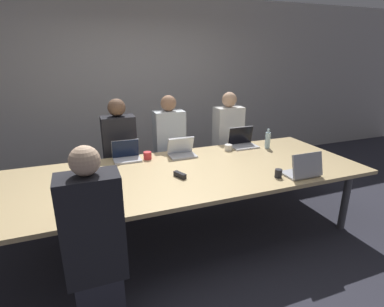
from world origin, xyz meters
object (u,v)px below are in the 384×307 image
Objects in this scene: person_near_left at (95,247)px; cup_far_midleft at (148,156)px; laptop_far_midleft at (126,154)px; person_far_right at (228,142)px; laptop_far_center at (182,150)px; laptop_near_left at (90,205)px; laptop_near_right at (303,169)px; cup_far_right at (228,147)px; cup_near_right at (278,173)px; stapler at (180,175)px; laptop_far_right at (242,141)px; person_far_center at (170,149)px; bottle_far_right at (268,140)px; person_far_midleft at (121,157)px.

person_near_left is 1.57m from cup_far_midleft.
person_far_right reaches higher than laptop_far_midleft.
laptop_far_center reaches higher than laptop_far_midleft.
laptop_near_left is 1.02× the size of laptop_near_right.
laptop_far_midleft is at bearing 174.99° from cup_far_right.
stapler is at bearing 158.88° from cup_near_right.
laptop_far_center is 3.77× the size of cup_near_right.
laptop_near_right is (1.57, -1.13, 0.01)m from laptop_far_midleft.
cup_far_right is at bearing -159.88° from laptop_far_right.
bottle_far_right is at bearing -29.32° from person_far_center.
person_far_midleft is 1.37m from cup_far_right.
person_far_midleft is 4.09× the size of laptop_near_right.
laptop_near_left is 1.01× the size of laptop_far_right.
person_far_center is 1.82m from laptop_near_right.
cup_near_right is at bearing -45.88° from person_far_midleft.
laptop_far_center is 1.18m from cup_near_right.
person_near_left reaches higher than laptop_far_right.
laptop_far_center is 3.46× the size of cup_far_midleft.
person_near_left is 2.59m from bottle_far_right.
laptop_far_midleft is at bearing -164.70° from person_far_right.
person_far_right is 1.60m from stapler.
person_far_midleft is at bearing 134.12° from cup_near_right.
laptop_far_center is 0.23× the size of person_far_center.
cup_far_midleft is at bearing 177.71° from cup_far_right.
person_near_left is at bearing -120.26° from person_far_center.
cup_far_right is at bearing -18.46° from person_far_midleft.
bottle_far_right is at bearing -35.22° from laptop_far_right.
laptop_far_midleft is 3.67× the size of cup_near_right.
person_near_left is at bearing -136.53° from person_far_right.
person_far_midleft is 1.13m from stapler.
bottle_far_right is (0.27, -0.19, 0.04)m from laptop_far_right.
cup_far_midleft is 0.37× the size of bottle_far_right.
cup_far_right reaches higher than stapler.
laptop_far_center is at bearing -174.64° from laptop_far_right.
person_near_left is 1.16m from stapler.
laptop_far_right is 3.68× the size of cup_far_right.
cup_far_midleft is 1.48m from cup_near_right.
stapler is (-1.16, 0.42, -0.05)m from laptop_near_right.
person_far_right is at bearing 23.05° from stapler.
person_far_center is 1.01× the size of person_near_left.
person_far_center is 0.69m from person_far_midleft.
cup_far_midleft is at bearing -116.30° from person_near_left.
person_far_midleft reaches higher than person_far_right.
person_far_midleft is 14.94× the size of cup_far_right.
person_far_midleft is (-0.03, 0.32, -0.13)m from laptop_far_midleft.
stapler is at bearing -138.97° from person_near_left.
laptop_near_left is at bearing -125.43° from person_far_center.
stapler is (-0.91, 0.35, -0.02)m from cup_near_right.
cup_far_midleft is at bearing 175.75° from laptop_far_center.
person_far_center is 4.53× the size of laptop_far_midleft.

